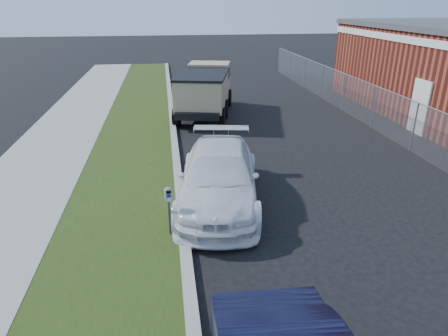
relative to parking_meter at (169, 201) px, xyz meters
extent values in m
plane|color=black|center=(2.90, 0.65, -0.98)|extent=(120.00, 120.00, 0.00)
cube|color=gray|center=(0.30, 2.65, -0.90)|extent=(0.25, 50.00, 0.15)
cube|color=#1B340E|center=(-1.30, 2.65, -0.91)|extent=(3.00, 50.00, 0.13)
cube|color=gray|center=(-4.20, 2.65, -0.91)|extent=(3.00, 50.00, 0.14)
plane|color=slate|center=(8.90, 7.65, -0.08)|extent=(0.00, 30.00, 30.00)
cylinder|color=gray|center=(8.90, 7.65, 0.82)|extent=(0.04, 30.00, 0.04)
cylinder|color=gray|center=(8.90, 4.65, -0.08)|extent=(0.06, 0.06, 1.80)
cylinder|color=gray|center=(8.90, 7.65, -0.08)|extent=(0.06, 0.06, 1.80)
cylinder|color=gray|center=(8.90, 10.65, -0.08)|extent=(0.06, 0.06, 1.80)
cylinder|color=gray|center=(8.90, 13.65, -0.08)|extent=(0.06, 0.06, 1.80)
cylinder|color=gray|center=(8.90, 16.65, -0.08)|extent=(0.06, 0.06, 1.80)
cylinder|color=gray|center=(8.90, 19.65, -0.08)|extent=(0.06, 0.06, 1.80)
cylinder|color=gray|center=(8.90, 22.65, -0.08)|extent=(0.06, 0.06, 1.80)
cube|color=silver|center=(10.38, 8.65, 2.62)|extent=(0.06, 14.00, 0.30)
cube|color=silver|center=(10.35, 6.65, 0.12)|extent=(0.08, 1.10, 2.20)
cylinder|color=#3F4247|center=(0.00, 0.00, -0.43)|extent=(0.06, 0.06, 0.87)
cube|color=gray|center=(0.00, 0.00, 0.15)|extent=(0.17, 0.13, 0.26)
ellipsoid|color=gray|center=(0.00, 0.00, 0.28)|extent=(0.18, 0.13, 0.10)
cube|color=black|center=(0.01, -0.05, 0.24)|extent=(0.10, 0.03, 0.07)
cube|color=navy|center=(0.01, -0.05, 0.14)|extent=(0.10, 0.02, 0.06)
cylinder|color=silver|center=(0.01, -0.05, 0.05)|extent=(0.10, 0.02, 0.10)
cube|color=#3F4247|center=(0.01, -0.05, 0.17)|extent=(0.04, 0.01, 0.04)
imported|color=white|center=(1.35, 1.72, -0.23)|extent=(2.91, 5.41, 1.49)
cube|color=black|center=(1.92, 10.81, -0.35)|extent=(3.12, 5.82, 0.30)
cube|color=#998562|center=(2.38, 12.75, 0.36)|extent=(2.33, 1.98, 1.73)
cube|color=black|center=(2.38, 12.75, 0.70)|extent=(2.36, 2.00, 0.52)
cube|color=#998562|center=(1.76, 10.14, 0.36)|extent=(2.85, 4.01, 1.38)
cube|color=black|center=(1.76, 10.14, 1.08)|extent=(2.96, 4.11, 0.10)
cube|color=black|center=(2.57, 13.55, -0.42)|extent=(2.05, 0.60, 0.26)
cylinder|color=black|center=(1.39, 12.89, -0.55)|extent=(0.47, 0.90, 0.86)
cylinder|color=black|center=(3.33, 12.43, -0.55)|extent=(0.47, 0.90, 0.86)
cylinder|color=black|center=(0.86, 10.62, -0.55)|extent=(0.47, 0.90, 0.86)
cylinder|color=black|center=(2.79, 10.16, -0.55)|extent=(0.47, 0.90, 0.86)
cylinder|color=black|center=(0.50, 9.11, -0.55)|extent=(0.47, 0.90, 0.86)
cylinder|color=black|center=(2.43, 8.65, -0.55)|extent=(0.47, 0.90, 0.86)
camera|label=1|loc=(0.07, -8.06, 4.13)|focal=32.00mm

